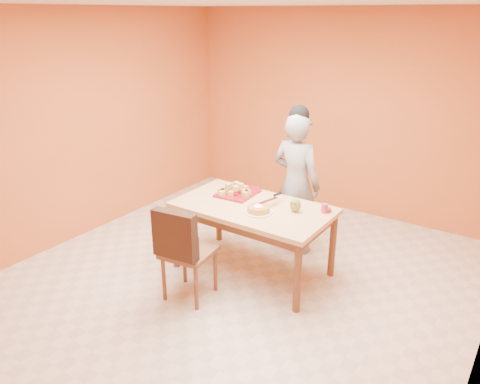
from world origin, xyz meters
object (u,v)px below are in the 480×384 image
Objects in this scene: dining_chair at (187,250)px; checker_tin at (326,210)px; red_dinner_plate at (251,190)px; dining_table at (253,214)px; egg_ornament at (295,205)px; pastry_platter at (236,194)px; magenta_glass at (325,208)px; sponge_cake at (258,209)px; person at (296,184)px.

dining_chair reaches higher than checker_tin.
red_dinner_plate is (-0.01, 1.11, 0.26)m from dining_chair.
dining_chair is 1.14m from red_dinner_plate.
dining_table is at bearing -53.56° from red_dinner_plate.
checker_tin is at bearing 23.31° from egg_ornament.
pastry_platter is 3.51× the size of checker_tin.
magenta_glass reaches higher than red_dinner_plate.
magenta_glass is at bearing -5.78° from red_dinner_plate.
red_dinner_plate is at bearing 74.04° from pastry_platter.
sponge_cake is 2.48× the size of magenta_glass.
red_dinner_plate is 1.74× the size of egg_ornament.
person is 4.39× the size of pastry_platter.
person reaches higher than dining_chair.
dining_chair reaches higher than sponge_cake.
person is (0.37, 1.47, 0.30)m from dining_chair.
egg_ornament is at bearing 14.40° from dining_table.
person is at bearing 91.22° from sponge_cake.
dining_chair is (-0.25, -0.76, -0.16)m from dining_table.
sponge_cake is at bearing -30.41° from pastry_platter.
dining_chair is at bearing -140.54° from egg_ornament.
dining_table is at bearing 64.10° from dining_chair.
checker_tin is (0.93, 1.05, 0.27)m from dining_chair.
person is 0.71m from pastry_platter.
egg_ornament is (0.43, 0.11, 0.17)m from dining_table.
checker_tin is (1.00, 0.14, 0.00)m from pastry_platter.
dining_chair is at bearing 79.95° from person.
person is 0.68m from egg_ornament.
magenta_glass is 0.87× the size of checker_tin.
checker_tin is at bearing 8.10° from pastry_platter.
dining_table is 11.05× the size of egg_ornament.
pastry_platter is 2.55× the size of egg_ornament.
dining_table is 1.63× the size of dining_chair.
pastry_platter is at bearing 164.17° from egg_ornament.
dining_chair reaches higher than magenta_glass.
magenta_glass is at bearing 39.77° from dining_chair.
red_dinner_plate is 0.61m from sponge_cake.
egg_ornament is 0.32m from checker_tin.
egg_ornament is (0.74, -0.04, 0.06)m from pastry_platter.
sponge_cake is at bearing -155.04° from egg_ornament.
pastry_platter is at bearing 149.59° from sponge_cake.
egg_ornament is (0.31, -0.60, 0.02)m from person.
magenta_glass reaches higher than dining_table.
person reaches higher than dining_table.
pastry_platter is 0.53m from sponge_cake.
pastry_platter is 1.47× the size of red_dinner_plate.
dining_table is 0.45m from red_dinner_plate.
checker_tin reaches higher than dining_table.
person reaches higher than magenta_glass.
pastry_platter is 1.62× the size of sponge_cake.
checker_tin reaches higher than pastry_platter.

